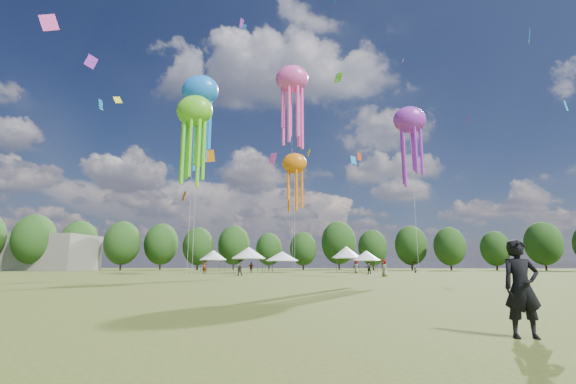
# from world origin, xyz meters

# --- Properties ---
(ground) EXTENTS (300.00, 300.00, 0.00)m
(ground) POSITION_xyz_m (0.00, 0.00, 0.00)
(ground) COLOR #384416
(ground) RESTS_ON ground
(observer_main) EXTENTS (0.61, 0.41, 1.64)m
(observer_main) POSITION_xyz_m (7.33, -2.87, 0.82)
(observer_main) COLOR black
(observer_main) RESTS_ON ground
(spectator_near) EXTENTS (0.93, 0.74, 1.82)m
(spectator_near) POSITION_xyz_m (-6.95, 34.24, 0.91)
(spectator_near) COLOR gray
(spectator_near) RESTS_ON ground
(spectators_far) EXTENTS (31.24, 22.89, 1.92)m
(spectators_far) POSITION_xyz_m (5.40, 48.24, 0.89)
(spectators_far) COLOR gray
(spectators_far) RESTS_ON ground
(festival_tents) EXTENTS (31.98, 11.55, 4.41)m
(festival_tents) POSITION_xyz_m (-4.19, 56.09, 3.03)
(festival_tents) COLOR #47474C
(festival_tents) RESTS_ON ground
(show_kites) EXTENTS (28.85, 12.41, 27.22)m
(show_kites) POSITION_xyz_m (-6.82, 34.13, 19.24)
(show_kites) COLOR #62D422
(show_kites) RESTS_ON ground
(small_kites) EXTENTS (73.31, 55.88, 46.66)m
(small_kites) POSITION_xyz_m (0.68, 42.32, 29.78)
(small_kites) COLOR #62D422
(small_kites) RESTS_ON ground
(treeline) EXTENTS (201.57, 95.24, 13.43)m
(treeline) POSITION_xyz_m (-3.87, 62.51, 6.54)
(treeline) COLOR #38281C
(treeline) RESTS_ON ground
(hangar) EXTENTS (40.00, 12.00, 8.00)m
(hangar) POSITION_xyz_m (-72.00, 72.00, 4.00)
(hangar) COLOR gray
(hangar) RESTS_ON ground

